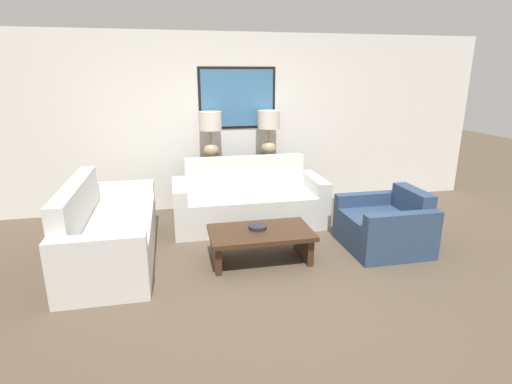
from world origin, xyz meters
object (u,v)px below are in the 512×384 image
object	(u,v)px
table_lamp_left	(211,130)
couch_by_back_wall	(249,203)
decorative_bowl	(258,227)
table_lamp_right	(269,128)
armchair_near_back_wall	(385,227)
console_table	(241,184)
couch_by_side	(108,233)
coffee_table	(261,238)

from	to	relation	value
table_lamp_left	couch_by_back_wall	distance (m)	1.24
couch_by_back_wall	decorative_bowl	size ratio (longest dim) A/B	10.07
table_lamp_right	armchair_near_back_wall	xyz separation A→B (m)	(1.02, -1.82, -0.99)
console_table	couch_by_side	bearing A→B (deg)	-141.17
console_table	couch_by_back_wall	world-z (taller)	couch_by_back_wall
console_table	armchair_near_back_wall	size ratio (longest dim) A/B	1.50
table_lamp_left	armchair_near_back_wall	xyz separation A→B (m)	(1.91, -1.82, -0.99)
couch_by_back_wall	console_table	bearing A→B (deg)	90.00
table_lamp_left	decorative_bowl	xyz separation A→B (m)	(0.32, -1.80, -0.87)
console_table	decorative_bowl	world-z (taller)	console_table
table_lamp_right	couch_by_side	size ratio (longest dim) A/B	0.34
table_lamp_left	couch_by_side	distance (m)	2.18
armchair_near_back_wall	decorative_bowl	bearing A→B (deg)	179.50
decorative_bowl	armchair_near_back_wall	world-z (taller)	armchair_near_back_wall
couch_by_side	decorative_bowl	size ratio (longest dim) A/B	10.07
armchair_near_back_wall	table_lamp_right	bearing A→B (deg)	119.42
console_table	couch_by_back_wall	xyz separation A→B (m)	(0.00, -0.67, -0.10)
couch_by_back_wall	decorative_bowl	distance (m)	1.15
console_table	table_lamp_left	distance (m)	0.96
table_lamp_left	armchair_near_back_wall	distance (m)	2.82
table_lamp_left	table_lamp_right	size ratio (longest dim) A/B	1.00
table_lamp_left	couch_by_back_wall	bearing A→B (deg)	-56.53
console_table	couch_by_back_wall	size ratio (longest dim) A/B	0.68
console_table	armchair_near_back_wall	xyz separation A→B (m)	(1.47, -1.82, -0.14)
couch_by_back_wall	table_lamp_right	bearing A→B (deg)	56.53
coffee_table	decorative_bowl	world-z (taller)	decorative_bowl
table_lamp_right	couch_by_side	xyz separation A→B (m)	(-2.22, -1.43, -0.95)
console_table	couch_by_back_wall	distance (m)	0.67
couch_by_side	armchair_near_back_wall	xyz separation A→B (m)	(3.25, -0.38, -0.04)
coffee_table	decorative_bowl	xyz separation A→B (m)	(-0.02, 0.06, 0.12)
console_table	table_lamp_left	xyz separation A→B (m)	(-0.44, 0.00, 0.86)
couch_by_back_wall	coffee_table	distance (m)	1.20
table_lamp_left	couch_by_back_wall	size ratio (longest dim) A/B	0.34
coffee_table	armchair_near_back_wall	world-z (taller)	armchair_near_back_wall
table_lamp_right	decorative_bowl	distance (m)	2.08
couch_by_side	coffee_table	bearing A→B (deg)	-14.17
console_table	coffee_table	distance (m)	1.87
table_lamp_right	couch_by_back_wall	distance (m)	1.24
console_table	coffee_table	xyz separation A→B (m)	(-0.10, -1.86, -0.13)
decorative_bowl	table_lamp_right	bearing A→B (deg)	72.66
console_table	decorative_bowl	xyz separation A→B (m)	(-0.12, -1.80, -0.02)
table_lamp_left	decorative_bowl	distance (m)	2.03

